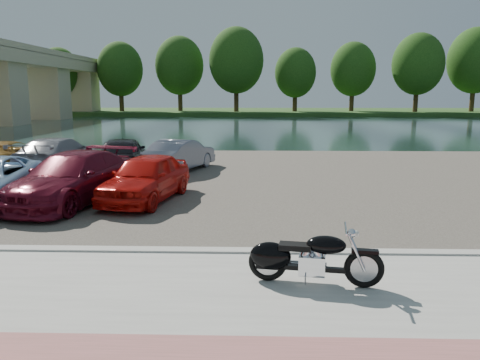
% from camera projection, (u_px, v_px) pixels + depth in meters
% --- Properties ---
extents(ground, '(200.00, 200.00, 0.00)m').
position_uv_depth(ground, '(271.00, 297.00, 7.86)').
color(ground, '#595447').
rests_on(ground, ground).
extents(promenade, '(60.00, 6.00, 0.10)m').
position_uv_depth(promenade, '(273.00, 323.00, 6.87)').
color(promenade, '#A09E97').
rests_on(promenade, ground).
extents(kerb, '(60.00, 0.30, 0.14)m').
position_uv_depth(kerb, '(268.00, 253.00, 9.82)').
color(kerb, '#A09E97').
rests_on(kerb, ground).
extents(parking_lot, '(60.00, 18.00, 0.04)m').
position_uv_depth(parking_lot, '(261.00, 178.00, 18.67)').
color(parking_lot, '#443F37').
rests_on(parking_lot, ground).
extents(river, '(120.00, 40.00, 0.00)m').
position_uv_depth(river, '(257.00, 127.00, 47.17)').
color(river, '#182C2A').
rests_on(river, ground).
extents(far_bank, '(120.00, 24.00, 0.60)m').
position_uv_depth(far_bank, '(256.00, 112.00, 78.56)').
color(far_bank, '#1D4418').
rests_on(far_bank, ground).
extents(far_trees, '(70.25, 10.68, 12.52)m').
position_uv_depth(far_trees, '(285.00, 66.00, 71.02)').
color(far_trees, '#362713').
rests_on(far_trees, far_bank).
extents(motorcycle, '(2.32, 0.79, 1.05)m').
position_uv_depth(motorcycle, '(302.00, 258.00, 8.11)').
color(motorcycle, black).
rests_on(motorcycle, promenade).
extents(car_3, '(3.22, 5.64, 1.54)m').
position_uv_depth(car_3, '(72.00, 178.00, 14.31)').
color(car_3, maroon).
rests_on(car_3, parking_lot).
extents(car_4, '(2.50, 4.55, 1.47)m').
position_uv_depth(car_4, '(146.00, 178.00, 14.60)').
color(car_4, red).
rests_on(car_4, parking_lot).
extents(car_6, '(2.42, 4.81, 1.30)m').
position_uv_depth(car_6, '(8.00, 156.00, 20.38)').
color(car_6, '#9F6D24').
rests_on(car_6, parking_lot).
extents(car_7, '(2.23, 5.23, 1.51)m').
position_uv_depth(car_7, '(58.00, 155.00, 19.86)').
color(car_7, gray).
rests_on(car_7, parking_lot).
extents(car_8, '(2.43, 4.72, 1.54)m').
position_uv_depth(car_8, '(123.00, 154.00, 20.03)').
color(car_8, black).
rests_on(car_8, parking_lot).
extents(car_9, '(2.76, 4.42, 1.37)m').
position_uv_depth(car_9, '(181.00, 155.00, 20.40)').
color(car_9, slate).
rests_on(car_9, parking_lot).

